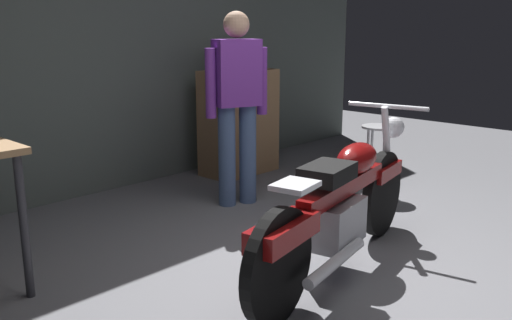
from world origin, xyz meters
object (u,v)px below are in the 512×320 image
at_px(person_standing, 237,100).
at_px(wooden_dresser, 239,122).
at_px(shop_stool, 378,141).
at_px(motorcycle, 341,204).

height_order(person_standing, wooden_dresser, person_standing).
relative_size(shop_stool, wooden_dresser, 0.58).
xyz_separation_m(person_standing, wooden_dresser, (0.77, 0.76, -0.38)).
distance_m(motorcycle, person_standing, 1.64).
height_order(motorcycle, wooden_dresser, wooden_dresser).
xyz_separation_m(motorcycle, person_standing, (0.52, 1.48, 0.48)).
bearing_deg(shop_stool, person_standing, 148.70).
height_order(motorcycle, person_standing, person_standing).
relative_size(person_standing, wooden_dresser, 1.52).
xyz_separation_m(motorcycle, shop_stool, (1.68, 0.77, 0.05)).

